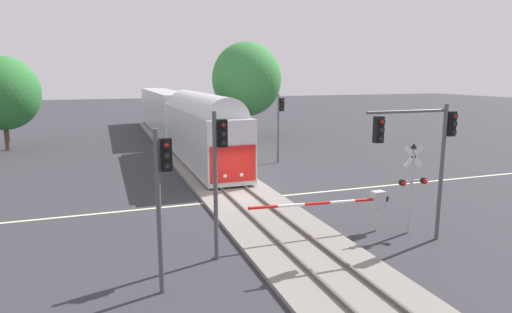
# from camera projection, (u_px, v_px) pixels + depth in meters

# --- Properties ---
(ground_plane) EXTENTS (220.00, 220.00, 0.00)m
(ground_plane) POSITION_uv_depth(u_px,v_px,m) (242.00, 200.00, 24.29)
(ground_plane) COLOR #333338
(road_centre_stripe) EXTENTS (44.00, 0.20, 0.01)m
(road_centre_stripe) POSITION_uv_depth(u_px,v_px,m) (242.00, 200.00, 24.28)
(road_centre_stripe) COLOR beige
(road_centre_stripe) RESTS_ON ground
(railway_track) EXTENTS (4.40, 80.00, 0.32)m
(railway_track) POSITION_uv_depth(u_px,v_px,m) (242.00, 198.00, 24.27)
(railway_track) COLOR gray
(railway_track) RESTS_ON ground
(commuter_train) EXTENTS (3.04, 40.73, 5.16)m
(commuter_train) POSITION_uv_depth(u_px,v_px,m) (178.00, 117.00, 42.87)
(commuter_train) COLOR silver
(commuter_train) RESTS_ON railway_track
(crossing_gate_near) EXTENTS (6.52, 0.40, 1.80)m
(crossing_gate_near) POSITION_uv_depth(u_px,v_px,m) (362.00, 202.00, 18.95)
(crossing_gate_near) COLOR #B7B7BC
(crossing_gate_near) RESTS_ON ground
(crossing_signal_mast) EXTENTS (1.36, 0.44, 3.96)m
(crossing_signal_mast) POSITION_uv_depth(u_px,v_px,m) (412.00, 179.00, 18.76)
(crossing_signal_mast) COLOR #B2B2B7
(crossing_signal_mast) RESTS_ON ground
(traffic_signal_far_side) EXTENTS (0.53, 0.38, 5.34)m
(traffic_signal_far_side) POSITION_uv_depth(u_px,v_px,m) (280.00, 117.00, 33.85)
(traffic_signal_far_side) COLOR #4C4C51
(traffic_signal_far_side) RESTS_ON ground
(traffic_signal_near_left) EXTENTS (0.53, 0.38, 5.23)m
(traffic_signal_near_left) POSITION_uv_depth(u_px,v_px,m) (163.00, 185.00, 13.33)
(traffic_signal_near_left) COLOR #4C4C51
(traffic_signal_near_left) RESTS_ON ground
(traffic_signal_median) EXTENTS (0.53, 0.38, 5.54)m
(traffic_signal_median) POSITION_uv_depth(u_px,v_px,m) (219.00, 162.00, 15.83)
(traffic_signal_median) COLOR #4C4C51
(traffic_signal_median) RESTS_ON ground
(traffic_signal_near_right) EXTENTS (4.13, 0.38, 5.66)m
(traffic_signal_near_right) POSITION_uv_depth(u_px,v_px,m) (424.00, 140.00, 17.34)
(traffic_signal_near_right) COLOR #4C4C51
(traffic_signal_near_right) RESTS_ON ground
(pine_left_background) EXTENTS (6.42, 6.42, 8.48)m
(pine_left_background) POSITION_uv_depth(u_px,v_px,m) (2.00, 93.00, 39.20)
(pine_left_background) COLOR brown
(pine_left_background) RESTS_ON ground
(elm_centre_background) EXTENTS (7.52, 7.52, 10.31)m
(elm_centre_background) POSITION_uv_depth(u_px,v_px,m) (247.00, 79.00, 47.78)
(elm_centre_background) COLOR brown
(elm_centre_background) RESTS_ON ground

